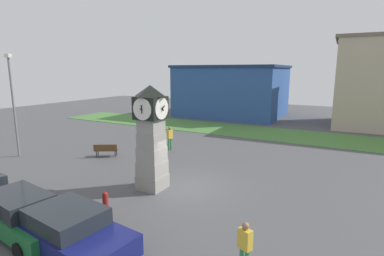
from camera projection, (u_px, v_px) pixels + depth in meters
The scene contains 12 objects.
ground_plane at pixel (186, 187), 15.41m from camera, with size 82.73×82.73×0.00m, color #4C4C4F.
clock_tower at pixel (151, 136), 14.71m from camera, with size 1.70×1.61×5.21m.
bollard_near_tower at pixel (64, 213), 11.57m from camera, with size 0.22×0.22×0.91m.
bollard_mid_row at pixel (106, 203), 12.34m from camera, with size 0.24×0.24×1.00m.
car_near_tower at pixel (23, 215), 10.79m from camera, with size 4.73×2.27×1.53m.
car_by_building at pixel (72, 232), 9.66m from camera, with size 4.45×2.46×1.51m.
bench at pixel (106, 149), 20.69m from camera, with size 1.65×1.28×0.90m.
pedestrian_crossing_lot at pixel (170, 137), 22.33m from camera, with size 0.34×0.45×1.77m.
pedestrian_by_cars at pixel (245, 245), 8.67m from camera, with size 0.46×0.37×1.62m.
street_lamp_near_road at pixel (13, 99), 20.10m from camera, with size 0.50×0.24×6.95m.
warehouse_blue_far at pixel (233, 90), 39.56m from camera, with size 13.37×11.55×6.50m.
grass_verge_far at pixel (271, 134), 28.21m from camera, with size 49.64×6.04×0.04m, color #477A38.
Camera 1 is at (7.32, -12.59, 5.90)m, focal length 28.00 mm.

